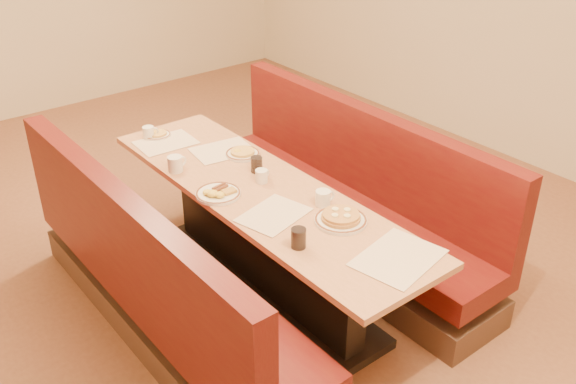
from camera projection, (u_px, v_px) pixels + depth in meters
ground at (263, 288)px, 4.25m from camera, size 8.00×8.00×0.00m
diner_table at (262, 241)px, 4.06m from camera, size 0.70×2.50×0.75m
booth_left at (159, 287)px, 3.67m from camera, size 0.55×2.50×1.05m
booth_right at (346, 207)px, 4.47m from camera, size 0.55×2.50×1.05m
placemat_near_left at (274, 215)px, 3.62m from camera, size 0.44×0.37×0.00m
placemat_near_right at (398, 258)px, 3.25m from camera, size 0.51×0.42×0.00m
placemat_far_left at (166, 143)px, 4.46m from camera, size 0.41×0.32×0.00m
placemat_far_right at (223, 150)px, 4.35m from camera, size 0.43×0.35×0.00m
pancake_plate at (341, 218)px, 3.55m from camera, size 0.29×0.29×0.07m
eggs_plate at (218, 193)px, 3.81m from camera, size 0.27×0.27×0.05m
extra_plate_mid at (242, 153)px, 4.29m from camera, size 0.23×0.23×0.05m
extra_plate_far at (157, 134)px, 4.56m from camera, size 0.19×0.19×0.04m
coffee_mug_a at (324, 198)px, 3.70m from camera, size 0.13×0.09×0.09m
coffee_mug_b at (176, 164)px, 4.07m from camera, size 0.14×0.10×0.10m
coffee_mug_c at (262, 176)px, 3.95m from camera, size 0.11×0.08×0.08m
coffee_mug_d at (149, 132)px, 4.52m from camera, size 0.11×0.08×0.09m
soda_tumbler_near at (299, 238)px, 3.32m from camera, size 0.08×0.08×0.11m
soda_tumbler_mid at (257, 165)px, 4.06m from camera, size 0.07×0.07×0.10m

